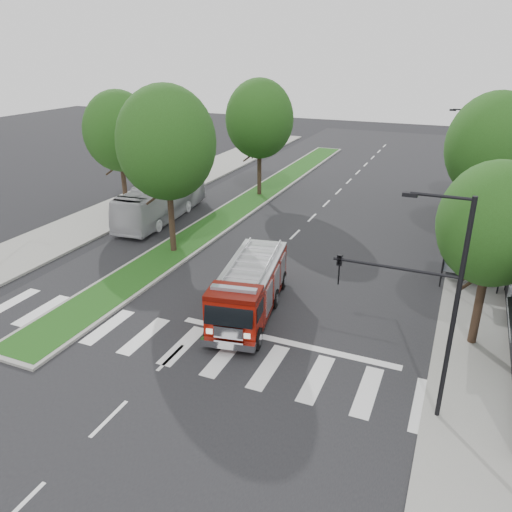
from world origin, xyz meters
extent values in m
plane|color=black|center=(0.00, 0.00, 0.00)|extent=(140.00, 140.00, 0.00)
cube|color=gray|center=(12.50, 10.00, 0.07)|extent=(5.00, 80.00, 0.15)
cube|color=gray|center=(-14.50, 10.00, 0.07)|extent=(5.00, 80.00, 0.15)
cube|color=gray|center=(-6.00, 18.00, 0.07)|extent=(3.00, 50.00, 0.14)
cube|color=#1C4112|center=(-6.00, 18.00, 0.14)|extent=(2.60, 49.50, 0.02)
cylinder|color=black|center=(9.80, 7.40, 1.25)|extent=(0.08, 0.08, 2.50)
cylinder|color=black|center=(12.60, 7.40, 1.25)|extent=(0.08, 0.08, 2.50)
cylinder|color=black|center=(9.80, 8.60, 1.25)|extent=(0.08, 0.08, 2.50)
cylinder|color=black|center=(12.60, 8.60, 1.25)|extent=(0.08, 0.08, 2.50)
cube|color=black|center=(11.20, 8.00, 2.55)|extent=(3.20, 1.60, 0.12)
cube|color=#8C99A5|center=(11.20, 8.70, 1.30)|extent=(2.80, 0.04, 1.80)
cube|color=black|center=(11.20, 8.00, 0.55)|extent=(2.40, 0.40, 0.08)
cylinder|color=black|center=(11.50, 2.00, 1.87)|extent=(0.36, 0.36, 3.74)
ellipsoid|color=#1A350E|center=(11.50, 2.00, 5.53)|extent=(4.40, 4.40, 5.06)
cylinder|color=black|center=(11.50, 14.00, 2.20)|extent=(0.36, 0.36, 4.40)
ellipsoid|color=#1A350E|center=(11.50, 14.00, 6.50)|extent=(5.60, 5.60, 6.44)
cylinder|color=black|center=(11.50, 24.00, 1.98)|extent=(0.36, 0.36, 3.96)
ellipsoid|color=#1A350E|center=(11.50, 24.00, 5.85)|extent=(5.00, 5.00, 5.75)
cylinder|color=black|center=(-6.00, 6.00, 2.31)|extent=(0.36, 0.36, 4.62)
ellipsoid|color=#1A350E|center=(-6.00, 6.00, 6.83)|extent=(5.80, 5.80, 6.67)
cylinder|color=black|center=(-6.00, 20.00, 2.20)|extent=(0.36, 0.36, 4.40)
ellipsoid|color=#1A350E|center=(-6.00, 20.00, 6.50)|extent=(5.60, 5.60, 6.44)
cylinder|color=black|center=(-14.00, 12.00, 2.09)|extent=(0.36, 0.36, 4.18)
ellipsoid|color=#1A350E|center=(-14.00, 12.00, 6.17)|extent=(5.20, 5.20, 5.98)
cylinder|color=black|center=(10.50, -3.50, 4.00)|extent=(0.16, 0.16, 8.00)
cylinder|color=black|center=(9.60, -3.50, 7.90)|extent=(1.80, 0.10, 0.10)
cube|color=black|center=(8.70, -3.50, 7.85)|extent=(0.45, 0.20, 0.12)
cylinder|color=black|center=(8.50, -3.50, 5.40)|extent=(4.00, 0.10, 0.10)
imported|color=black|center=(6.70, -3.50, 5.00)|extent=(0.18, 0.22, 1.10)
cylinder|color=black|center=(10.50, 20.00, 4.00)|extent=(0.16, 0.16, 8.00)
cylinder|color=black|center=(9.60, 20.00, 7.90)|extent=(1.80, 0.10, 0.10)
cube|color=black|center=(8.70, 20.00, 7.85)|extent=(0.45, 0.20, 0.12)
cube|color=#550A04|center=(1.49, 0.86, 0.45)|extent=(3.49, 7.83, 0.22)
cube|color=maroon|center=(1.37, 1.57, 1.39)|extent=(3.19, 6.05, 1.80)
cube|color=maroon|center=(1.96, -1.88, 1.39)|extent=(2.49, 1.98, 1.89)
cube|color=#B2B2B7|center=(1.37, 1.57, 2.34)|extent=(3.19, 6.05, 0.11)
cylinder|color=#B2B2B7|center=(0.57, 1.44, 2.52)|extent=(1.00, 5.34, 0.09)
cylinder|color=#B2B2B7|center=(2.17, 1.71, 2.52)|extent=(1.00, 5.34, 0.09)
cube|color=silver|center=(2.14, -2.90, 0.54)|extent=(2.36, 0.70, 0.31)
cube|color=#8C99A5|center=(1.96, -1.88, 2.61)|extent=(2.00, 0.64, 0.16)
cylinder|color=black|center=(0.99, -2.32, 0.49)|extent=(0.48, 1.03, 0.99)
cylinder|color=black|center=(3.03, -1.98, 0.49)|extent=(0.48, 1.03, 0.99)
cylinder|color=black|center=(0.35, 1.40, 0.49)|extent=(0.48, 1.03, 0.99)
cylinder|color=black|center=(2.39, 1.75, 0.49)|extent=(0.48, 1.03, 0.99)
cylinder|color=black|center=(-0.01, 3.53, 0.49)|extent=(0.48, 1.03, 0.99)
cylinder|color=black|center=(2.03, 3.88, 0.49)|extent=(0.48, 1.03, 0.99)
imported|color=silver|center=(-10.28, 11.44, 1.44)|extent=(3.26, 10.53, 2.89)
camera|label=1|loc=(10.10, -18.70, 11.97)|focal=35.00mm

